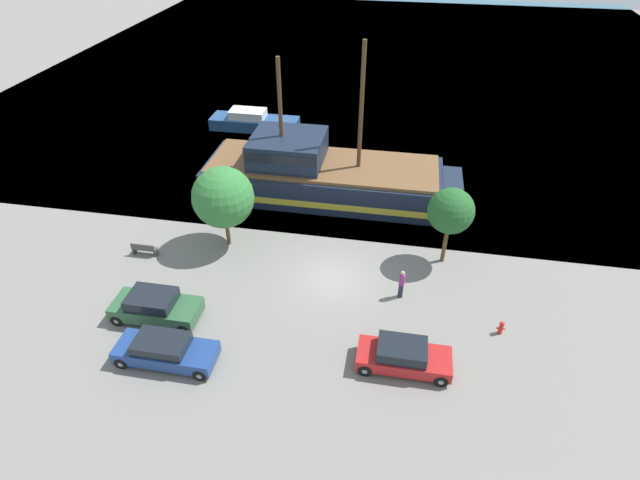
% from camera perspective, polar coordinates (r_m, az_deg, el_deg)
% --- Properties ---
extents(ground_plane, '(160.00, 160.00, 0.00)m').
position_cam_1_polar(ground_plane, '(28.89, 1.45, -4.46)').
color(ground_plane, gray).
extents(water_surface, '(80.00, 80.00, 0.00)m').
position_cam_1_polar(water_surface, '(68.41, 7.59, 19.95)').
color(water_surface, '#38667F').
rests_on(water_surface, ground).
extents(pirate_ship, '(17.98, 5.86, 10.94)m').
position_cam_1_polar(pirate_ship, '(35.93, -0.03, 7.51)').
color(pirate_ship, '#192338').
rests_on(pirate_ship, water_surface).
extents(moored_boat_dockside, '(7.98, 2.38, 1.76)m').
position_cam_1_polar(moored_boat_dockside, '(47.15, -7.61, 13.26)').
color(moored_boat_dockside, navy).
rests_on(moored_boat_dockside, water_surface).
extents(parked_car_curb_front, '(4.39, 1.85, 1.45)m').
position_cam_1_polar(parked_car_curb_front, '(24.18, 9.49, -12.96)').
color(parked_car_curb_front, '#B21E1E').
rests_on(parked_car_curb_front, ground_plane).
extents(parked_car_curb_mid, '(4.80, 1.82, 1.41)m').
position_cam_1_polar(parked_car_curb_mid, '(25.20, -17.29, -11.95)').
color(parked_car_curb_mid, navy).
rests_on(parked_car_curb_mid, ground_plane).
extents(parked_car_curb_rear, '(4.54, 2.01, 1.57)m').
position_cam_1_polar(parked_car_curb_rear, '(27.43, -18.31, -7.23)').
color(parked_car_curb_rear, '#2D5B38').
rests_on(parked_car_curb_rear, ground_plane).
extents(fire_hydrant, '(0.42, 0.25, 0.76)m').
position_cam_1_polar(fire_hydrant, '(27.13, 20.00, -9.34)').
color(fire_hydrant, red).
rests_on(fire_hydrant, ground_plane).
extents(bench_promenade_east, '(1.51, 0.45, 0.85)m').
position_cam_1_polar(bench_promenade_east, '(32.23, -19.46, -0.97)').
color(bench_promenade_east, '#4C4742').
rests_on(bench_promenade_east, ground_plane).
extents(pedestrian_walking_near, '(0.32, 0.32, 1.80)m').
position_cam_1_polar(pedestrian_walking_near, '(27.51, 9.29, -4.97)').
color(pedestrian_walking_near, '#232838').
rests_on(pedestrian_walking_near, ground_plane).
extents(tree_row_east, '(3.71, 3.71, 5.27)m').
position_cam_1_polar(tree_row_east, '(30.20, -11.02, 4.80)').
color(tree_row_east, brown).
rests_on(tree_row_east, ground_plane).
extents(tree_row_mideast, '(2.65, 2.65, 4.89)m').
position_cam_1_polar(tree_row_mideast, '(29.07, 14.73, 3.21)').
color(tree_row_mideast, brown).
rests_on(tree_row_mideast, ground_plane).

